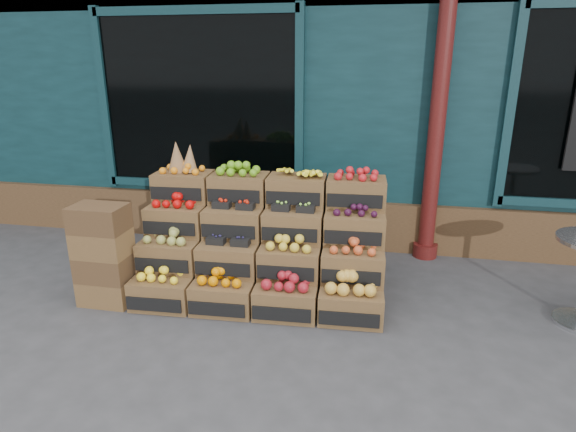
# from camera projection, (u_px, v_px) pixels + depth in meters

# --- Properties ---
(ground) EXTENTS (60.00, 60.00, 0.00)m
(ground) POSITION_uv_depth(u_px,v_px,m) (295.00, 338.00, 4.07)
(ground) COLOR #38383A
(ground) RESTS_ON ground
(shop_facade) EXTENTS (12.00, 6.24, 4.80)m
(shop_facade) POSITION_uv_depth(u_px,v_px,m) (351.00, 49.00, 8.09)
(shop_facade) COLOR #0D292D
(shop_facade) RESTS_ON ground
(crate_display) EXTENTS (2.39, 1.25, 1.47)m
(crate_display) POSITION_uv_depth(u_px,v_px,m) (263.00, 248.00, 4.80)
(crate_display) COLOR brown
(crate_display) RESTS_ON ground
(spare_crates) EXTENTS (0.49, 0.34, 0.98)m
(spare_crates) POSITION_uv_depth(u_px,v_px,m) (104.00, 255.00, 4.53)
(spare_crates) COLOR brown
(spare_crates) RESTS_ON ground
(shopkeeper) EXTENTS (0.83, 0.58, 2.19)m
(shopkeeper) POSITION_uv_depth(u_px,v_px,m) (208.00, 144.00, 6.86)
(shopkeeper) COLOR #1E6A2A
(shopkeeper) RESTS_ON ground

